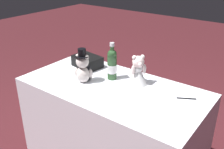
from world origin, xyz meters
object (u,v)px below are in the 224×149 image
champagne_bottle (112,64)px  gift_case_black (87,61)px  teddy_bear_groom (83,68)px  teddy_bear_bride (137,71)px  signing_pen (187,98)px

champagne_bottle → gift_case_black: 0.36m
teddy_bear_groom → champagne_bottle: bearing=50.2°
teddy_bear_groom → teddy_bear_bride: bearing=33.4°
champagne_bottle → signing_pen: size_ratio=2.41×
teddy_bear_bride → gift_case_black: teddy_bear_bride is taller
teddy_bear_bride → teddy_bear_groom: bearing=-146.6°
champagne_bottle → signing_pen: (0.64, 0.05, -0.13)m
champagne_bottle → signing_pen: 0.65m
teddy_bear_bride → champagne_bottle: size_ratio=0.78×
teddy_bear_groom → champagne_bottle: 0.24m
signing_pen → gift_case_black: 0.98m
teddy_bear_groom → teddy_bear_bride: teddy_bear_groom is taller
teddy_bear_bride → gift_case_black: (-0.55, 0.02, -0.06)m
champagne_bottle → gift_case_black: champagne_bottle is taller
teddy_bear_groom → gift_case_black: 0.32m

